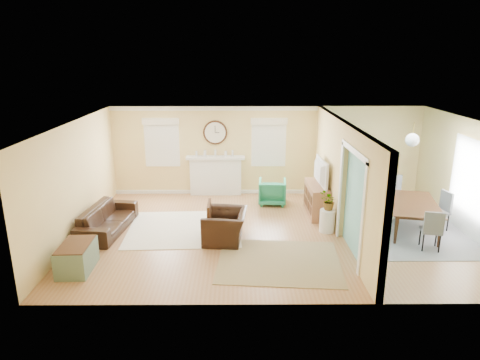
# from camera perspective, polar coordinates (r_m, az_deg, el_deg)

# --- Properties ---
(floor) EXTENTS (9.00, 9.00, 0.00)m
(floor) POSITION_cam_1_polar(r_m,az_deg,el_deg) (10.13, 4.58, -7.00)
(floor) COLOR #9C663E
(floor) RESTS_ON ground
(wall_back) EXTENTS (9.00, 0.02, 2.60)m
(wall_back) POSITION_cam_1_polar(r_m,az_deg,el_deg) (12.58, 3.58, 3.91)
(wall_back) COLOR #DEBA77
(wall_back) RESTS_ON ground
(wall_front) EXTENTS (9.00, 0.02, 2.60)m
(wall_front) POSITION_cam_1_polar(r_m,az_deg,el_deg) (6.87, 6.91, -6.96)
(wall_front) COLOR #DEBA77
(wall_front) RESTS_ON ground
(wall_left) EXTENTS (0.02, 6.00, 2.60)m
(wall_left) POSITION_cam_1_polar(r_m,az_deg,el_deg) (10.31, -21.02, 0.03)
(wall_left) COLOR #DEBA77
(wall_left) RESTS_ON ground
(wall_right) EXTENTS (0.02, 6.00, 2.60)m
(wall_right) POSITION_cam_1_polar(r_m,az_deg,el_deg) (11.04, 28.71, 0.11)
(wall_right) COLOR #DEBA77
(wall_right) RESTS_ON ground
(ceiling) EXTENTS (9.00, 6.00, 0.02)m
(ceiling) POSITION_cam_1_polar(r_m,az_deg,el_deg) (9.41, 4.94, 7.70)
(ceiling) COLOR white
(ceiling) RESTS_ON wall_back
(partition) EXTENTS (0.17, 6.00, 2.60)m
(partition) POSITION_cam_1_polar(r_m,az_deg,el_deg) (10.18, 13.12, 0.84)
(partition) COLOR #DEBA77
(partition) RESTS_ON ground
(fireplace) EXTENTS (1.70, 0.30, 1.17)m
(fireplace) POSITION_cam_1_polar(r_m,az_deg,el_deg) (12.63, -3.25, 0.67)
(fireplace) COLOR white
(fireplace) RESTS_ON ground
(wall_clock) EXTENTS (0.70, 0.07, 0.70)m
(wall_clock) POSITION_cam_1_polar(r_m,az_deg,el_deg) (12.43, -3.33, 6.35)
(wall_clock) COLOR #422414
(wall_clock) RESTS_ON wall_back
(window_left) EXTENTS (1.05, 0.13, 1.42)m
(window_left) POSITION_cam_1_polar(r_m,az_deg,el_deg) (12.63, -10.39, 5.38)
(window_left) COLOR white
(window_left) RESTS_ON wall_back
(window_right) EXTENTS (1.05, 0.13, 1.42)m
(window_right) POSITION_cam_1_polar(r_m,az_deg,el_deg) (12.47, 3.85, 5.47)
(window_right) COLOR white
(window_right) RESTS_ON wall_back
(french_doors) EXTENTS (0.06, 1.70, 2.20)m
(french_doors) POSITION_cam_1_polar(r_m,az_deg,el_deg) (11.07, 28.36, -0.89)
(french_doors) COLOR white
(french_doors) RESTS_ON ground
(pendant) EXTENTS (0.30, 0.30, 0.55)m
(pendant) POSITION_cam_1_polar(r_m,az_deg,el_deg) (10.19, 21.99, 4.97)
(pendant) COLOR gold
(pendant) RESTS_ON ceiling
(rug_cream) EXTENTS (2.73, 2.40, 0.01)m
(rug_cream) POSITION_cam_1_polar(r_m,az_deg,el_deg) (10.39, -7.41, -6.42)
(rug_cream) COLOR silver
(rug_cream) RESTS_ON floor
(rug_jute) EXTENTS (2.59, 2.18, 0.01)m
(rug_jute) POSITION_cam_1_polar(r_m,az_deg,el_deg) (8.80, 5.21, -10.76)
(rug_jute) COLOR #9C8860
(rug_jute) RESTS_ON floor
(rug_grey) EXTENTS (2.56, 3.20, 0.01)m
(rug_grey) POSITION_cam_1_polar(r_m,az_deg,el_deg) (11.00, 21.86, -6.20)
(rug_grey) COLOR slate
(rug_grey) RESTS_ON floor
(sofa) EXTENTS (1.00, 2.13, 0.60)m
(sofa) POSITION_cam_1_polar(r_m,az_deg,el_deg) (10.55, -17.26, -4.97)
(sofa) COLOR black
(sofa) RESTS_ON floor
(eames_chair) EXTENTS (1.02, 1.14, 0.69)m
(eames_chair) POSITION_cam_1_polar(r_m,az_deg,el_deg) (9.56, -1.99, -6.17)
(eames_chair) COLOR black
(eames_chair) RESTS_ON floor
(green_chair) EXTENTS (0.80, 0.82, 0.69)m
(green_chair) POSITION_cam_1_polar(r_m,az_deg,el_deg) (11.92, 4.33, -1.57)
(green_chair) COLOR #197B5B
(green_chair) RESTS_ON floor
(trunk) EXTENTS (0.60, 0.95, 0.54)m
(trunk) POSITION_cam_1_polar(r_m,az_deg,el_deg) (8.92, -20.94, -9.57)
(trunk) COLOR slate
(trunk) RESTS_ON floor
(credenza) EXTENTS (0.46, 1.35, 0.80)m
(credenza) POSITION_cam_1_polar(r_m,az_deg,el_deg) (11.28, 10.15, -2.55)
(credenza) COLOR #956849
(credenza) RESTS_ON floor
(tv) EXTENTS (0.19, 1.18, 0.67)m
(tv) POSITION_cam_1_polar(r_m,az_deg,el_deg) (11.07, 10.25, 1.07)
(tv) COLOR black
(tv) RESTS_ON credenza
(garden_stool) EXTENTS (0.36, 0.36, 0.54)m
(garden_stool) POSITION_cam_1_polar(r_m,az_deg,el_deg) (10.27, 11.57, -5.35)
(garden_stool) COLOR white
(garden_stool) RESTS_ON floor
(potted_plant) EXTENTS (0.52, 0.52, 0.44)m
(potted_plant) POSITION_cam_1_polar(r_m,az_deg,el_deg) (10.10, 11.73, -2.78)
(potted_plant) COLOR #337F33
(potted_plant) RESTS_ON garden_stool
(dining_table) EXTENTS (1.49, 2.15, 0.69)m
(dining_table) POSITION_cam_1_polar(r_m,az_deg,el_deg) (10.89, 22.04, -4.55)
(dining_table) COLOR #422414
(dining_table) RESTS_ON floor
(dining_chair_n) EXTENTS (0.51, 0.51, 1.00)m
(dining_chair_n) POSITION_cam_1_polar(r_m,az_deg,el_deg) (11.78, 19.77, -1.50)
(dining_chair_n) COLOR slate
(dining_chair_n) RESTS_ON floor
(dining_chair_s) EXTENTS (0.47, 0.47, 0.91)m
(dining_chair_s) POSITION_cam_1_polar(r_m,az_deg,el_deg) (9.94, 24.17, -5.62)
(dining_chair_s) COLOR slate
(dining_chair_s) RESTS_ON floor
(dining_chair_w) EXTENTS (0.43, 0.43, 0.86)m
(dining_chair_w) POSITION_cam_1_polar(r_m,az_deg,el_deg) (10.57, 19.09, -3.96)
(dining_chair_w) COLOR white
(dining_chair_w) RESTS_ON floor
(dining_chair_e) EXTENTS (0.48, 0.48, 0.94)m
(dining_chair_e) POSITION_cam_1_polar(r_m,az_deg,el_deg) (11.11, 24.97, -3.35)
(dining_chair_e) COLOR slate
(dining_chair_e) RESTS_ON floor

